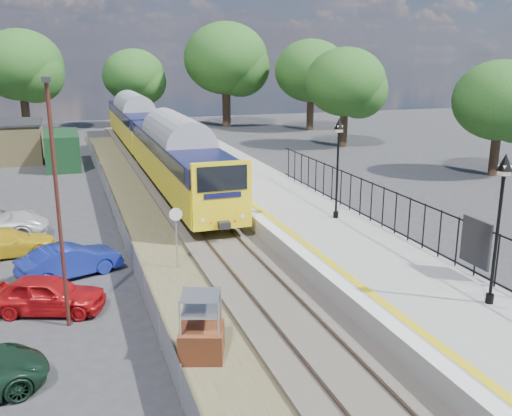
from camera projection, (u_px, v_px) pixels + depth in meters
name	position (u px, v px, depth m)	size (l,w,h in m)	color
ground	(274.00, 302.00, 19.50)	(120.00, 120.00, 0.00)	#2D2D30
track_bed	(196.00, 224.00, 28.18)	(5.90, 80.00, 0.29)	#473F38
platform	(297.00, 218.00, 28.00)	(5.00, 70.00, 0.90)	gray
platform_edge	(257.00, 212.00, 27.24)	(0.90, 70.00, 0.01)	silver
victorian_lamp_south	(502.00, 195.00, 16.43)	(0.44, 0.44, 4.60)	black
victorian_lamp_north	(338.00, 145.00, 25.51)	(0.44, 0.44, 4.60)	black
palisade_fence	(406.00, 217.00, 23.10)	(0.12, 26.00, 2.00)	black
wire_fence	(114.00, 209.00, 29.02)	(0.06, 52.00, 1.20)	#999EA3
outbuilding	(2.00, 144.00, 44.26)	(10.80, 10.10, 3.12)	#988855
tree_line	(140.00, 71.00, 56.62)	(56.80, 43.80, 11.88)	#332319
train	(151.00, 134.00, 43.49)	(2.82, 40.83, 3.51)	yellow
brick_plinth	(201.00, 328.00, 15.69)	(1.53, 1.53, 1.94)	brown
speed_sign	(176.00, 229.00, 22.09)	(0.50, 0.15, 2.51)	#999EA3
carpark_lamp	(57.00, 192.00, 16.71)	(0.25, 0.50, 7.61)	#431C16
car_red	(47.00, 294.00, 18.60)	(1.49, 3.70, 1.26)	#B21014
car_blue	(70.00, 261.00, 21.63)	(1.34, 3.83, 1.26)	navy
car_yellow	(6.00, 243.00, 23.87)	(1.64, 4.03, 1.17)	gold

